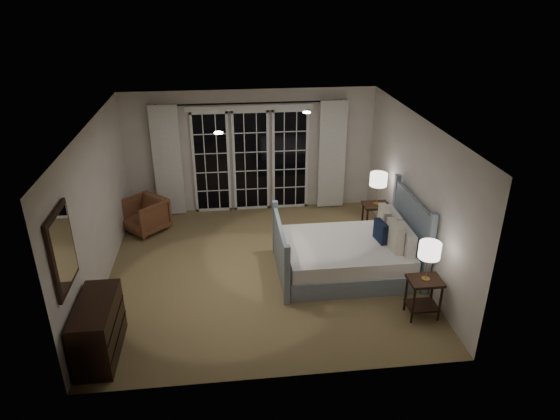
{
  "coord_description": "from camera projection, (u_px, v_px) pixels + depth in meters",
  "views": [
    {
      "loc": [
        -0.54,
        -7.13,
        4.42
      ],
      "look_at": [
        0.31,
        0.07,
        1.05
      ],
      "focal_mm": 32.0,
      "sensor_mm": 36.0,
      "label": 1
    }
  ],
  "objects": [
    {
      "name": "ceiling",
      "position": [
        260.0,
        123.0,
        7.29
      ],
      "size": [
        5.0,
        5.0,
        0.0
      ],
      "primitive_type": "plane",
      "rotation": [
        3.14,
        0.0,
        0.0
      ],
      "color": "silver",
      "rests_on": "wall_back"
    },
    {
      "name": "wall_left",
      "position": [
        96.0,
        209.0,
        7.55
      ],
      "size": [
        0.02,
        5.0,
        2.5
      ],
      "primitive_type": "cube",
      "color": "beige",
      "rests_on": "floor"
    },
    {
      "name": "nightstand_right",
      "position": [
        375.0,
        215.0,
        9.34
      ],
      "size": [
        0.47,
        0.38,
        0.62
      ],
      "color": "black",
      "rests_on": "floor"
    },
    {
      "name": "french_doors",
      "position": [
        251.0,
        160.0,
        10.1
      ],
      "size": [
        2.5,
        0.04,
        2.2
      ],
      "color": "black",
      "rests_on": "wall_back"
    },
    {
      "name": "bed",
      "position": [
        349.0,
        254.0,
        8.16
      ],
      "size": [
        2.19,
        1.57,
        1.27
      ],
      "color": "#84949F",
      "rests_on": "floor"
    },
    {
      "name": "downlight_a",
      "position": [
        307.0,
        112.0,
        7.92
      ],
      "size": [
        0.12,
        0.12,
        0.01
      ],
      "primitive_type": "cylinder",
      "color": "white",
      "rests_on": "ceiling"
    },
    {
      "name": "nightstand_left",
      "position": [
        424.0,
        292.0,
        7.05
      ],
      "size": [
        0.46,
        0.37,
        0.61
      ],
      "color": "black",
      "rests_on": "floor"
    },
    {
      "name": "curtain_rod",
      "position": [
        250.0,
        103.0,
        9.55
      ],
      "size": [
        3.5,
        0.03,
        0.03
      ],
      "primitive_type": "cylinder",
      "rotation": [
        0.0,
        1.57,
        0.0
      ],
      "color": "black",
      "rests_on": "wall_back"
    },
    {
      "name": "wall_front",
      "position": [
        279.0,
        291.0,
        5.56
      ],
      "size": [
        5.0,
        0.02,
        2.5
      ],
      "primitive_type": "cube",
      "color": "beige",
      "rests_on": "floor"
    },
    {
      "name": "wall_right",
      "position": [
        415.0,
        194.0,
        8.08
      ],
      "size": [
        0.02,
        5.0,
        2.5
      ],
      "primitive_type": "cube",
      "color": "beige",
      "rests_on": "floor"
    },
    {
      "name": "curtain_right",
      "position": [
        332.0,
        155.0,
        10.17
      ],
      "size": [
        0.55,
        0.1,
        2.25
      ],
      "primitive_type": "cube",
      "color": "white",
      "rests_on": "curtain_rod"
    },
    {
      "name": "dresser",
      "position": [
        99.0,
        329.0,
        6.32
      ],
      "size": [
        0.47,
        1.1,
        0.78
      ],
      "color": "black",
      "rests_on": "floor"
    },
    {
      "name": "downlight_b",
      "position": [
        218.0,
        133.0,
        6.87
      ],
      "size": [
        0.12,
        0.12,
        0.01
      ],
      "primitive_type": "cylinder",
      "color": "white",
      "rests_on": "ceiling"
    },
    {
      "name": "mirror",
      "position": [
        62.0,
        250.0,
        5.8
      ],
      "size": [
        0.05,
        0.85,
        1.0
      ],
      "color": "black",
      "rests_on": "wall_left"
    },
    {
      "name": "lamp_right",
      "position": [
        378.0,
        180.0,
        9.05
      ],
      "size": [
        0.32,
        0.32,
        0.61
      ],
      "color": "tan",
      "rests_on": "nightstand_right"
    },
    {
      "name": "armchair",
      "position": [
        145.0,
        215.0,
        9.49
      ],
      "size": [
        1.02,
        1.02,
        0.66
      ],
      "primitive_type": "imported",
      "rotation": [
        0.0,
        0.0,
        -0.79
      ],
      "color": "brown",
      "rests_on": "floor"
    },
    {
      "name": "curtain_left",
      "position": [
        168.0,
        161.0,
        9.82
      ],
      "size": [
        0.55,
        0.1,
        2.25
      ],
      "primitive_type": "cube",
      "color": "white",
      "rests_on": "curtain_rod"
    },
    {
      "name": "lamp_left",
      "position": [
        430.0,
        251.0,
        6.76
      ],
      "size": [
        0.3,
        0.3,
        0.58
      ],
      "color": "tan",
      "rests_on": "nightstand_left"
    },
    {
      "name": "wall_back",
      "position": [
        251.0,
        151.0,
        10.06
      ],
      "size": [
        5.0,
        0.02,
        2.5
      ],
      "primitive_type": "cube",
      "color": "beige",
      "rests_on": "floor"
    },
    {
      "name": "floor",
      "position": [
        262.0,
        269.0,
        8.34
      ],
      "size": [
        5.0,
        5.0,
        0.0
      ],
      "primitive_type": "plane",
      "color": "olive",
      "rests_on": "ground"
    }
  ]
}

